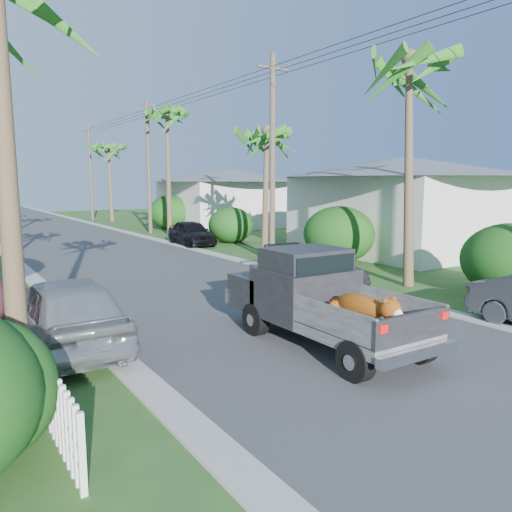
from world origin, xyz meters
TOP-DOWN VIEW (x-y plane):
  - ground at (0.00, 0.00)m, footprint 120.00×120.00m
  - road at (0.00, 25.00)m, footprint 8.00×100.00m
  - curb_right at (4.30, 25.00)m, footprint 0.60×100.00m
  - pickup_truck at (-0.25, 2.95)m, footprint 1.98×5.12m
  - parked_car_rm at (3.60, 7.52)m, footprint 2.05×4.52m
  - parked_car_rf at (5.00, 20.14)m, footprint 1.91×4.20m
  - parked_car_ln at (-5.00, 5.37)m, footprint 1.89×4.67m
  - palm_r_a at (6.30, 6.00)m, footprint 4.40×4.40m
  - palm_r_b at (6.60, 15.00)m, footprint 4.40×4.40m
  - palm_r_c at (6.20, 26.00)m, footprint 4.40×4.40m
  - palm_r_d at (6.50, 40.00)m, footprint 4.40×4.40m
  - shrub_r_a at (7.60, 3.00)m, footprint 2.80×3.08m
  - shrub_r_b at (7.80, 11.00)m, footprint 3.00×3.30m
  - shrub_r_c at (7.50, 20.00)m, footprint 2.60×2.86m
  - shrub_r_d at (8.00, 30.00)m, footprint 3.20×3.52m
  - picket_fence at (-6.00, 5.50)m, footprint 0.10×11.00m
  - house_right_near at (13.00, 12.00)m, footprint 8.00×9.00m
  - house_right_far at (13.00, 30.00)m, footprint 9.00×8.00m
  - utility_pole_b at (5.60, 13.00)m, footprint 1.60×0.26m
  - utility_pole_c at (5.60, 28.00)m, footprint 1.60×0.26m
  - utility_pole_d at (5.60, 43.00)m, footprint 1.60×0.26m

SIDE VIEW (x-z plane):
  - ground at x=0.00m, z-range 0.00..0.00m
  - road at x=0.00m, z-range 0.00..0.02m
  - curb_right at x=4.30m, z-range 0.00..0.06m
  - picket_fence at x=-6.00m, z-range 0.00..1.00m
  - parked_car_rm at x=3.60m, z-range 0.00..1.28m
  - parked_car_rf at x=5.00m, z-range 0.00..1.40m
  - parked_car_ln at x=-5.00m, z-range 0.00..1.59m
  - pickup_truck at x=-0.25m, z-range -0.02..2.04m
  - shrub_r_c at x=7.50m, z-range 0.00..2.10m
  - shrub_r_a at x=7.60m, z-range 0.00..2.30m
  - shrub_r_b at x=7.80m, z-range 0.00..2.50m
  - shrub_r_d at x=8.00m, z-range 0.00..2.60m
  - house_right_far at x=13.00m, z-range -0.18..4.42m
  - house_right_near at x=13.00m, z-range -0.18..4.62m
  - utility_pole_b at x=5.60m, z-range 0.10..9.10m
  - utility_pole_c at x=5.60m, z-range 0.10..9.10m
  - utility_pole_d at x=5.60m, z-range 0.10..9.10m
  - palm_r_b at x=6.60m, z-range 2.35..9.55m
  - palm_r_d at x=6.50m, z-range 2.73..10.74m
  - palm_r_a at x=6.30m, z-range 3.07..11.78m
  - palm_r_c at x=6.20m, z-range 3.41..12.81m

